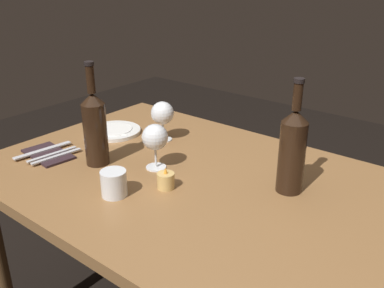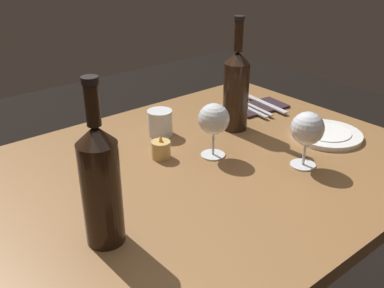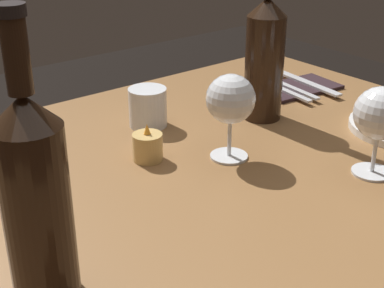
{
  "view_description": "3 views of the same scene",
  "coord_description": "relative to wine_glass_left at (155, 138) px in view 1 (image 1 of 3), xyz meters",
  "views": [
    {
      "loc": [
        -0.76,
        0.93,
        1.36
      ],
      "look_at": [
        0.01,
        -0.03,
        0.83
      ],
      "focal_mm": 40.12,
      "sensor_mm": 36.0,
      "label": 1
    },
    {
      "loc": [
        -0.6,
        -0.76,
        1.29
      ],
      "look_at": [
        0.03,
        0.01,
        0.8
      ],
      "focal_mm": 41.03,
      "sensor_mm": 36.0,
      "label": 2
    },
    {
      "loc": [
        -0.48,
        -0.62,
        1.18
      ],
      "look_at": [
        0.03,
        0.02,
        0.79
      ],
      "focal_mm": 52.62,
      "sensor_mm": 36.0,
      "label": 3
    }
  ],
  "objects": [
    {
      "name": "wine_bottle_second",
      "position": [
        0.17,
        0.09,
        0.02
      ],
      "size": [
        0.08,
        0.08,
        0.34
      ],
      "color": "black",
      "rests_on": "dining_table"
    },
    {
      "name": "table_knife",
      "position": [
        0.39,
        0.16,
        -0.09
      ],
      "size": [
        0.04,
        0.21,
        0.0
      ],
      "color": "silver",
      "rests_on": "folded_napkin"
    },
    {
      "name": "wine_glass_left",
      "position": [
        0.0,
        0.0,
        0.0
      ],
      "size": [
        0.08,
        0.08,
        0.15
      ],
      "color": "white",
      "rests_on": "dining_table"
    },
    {
      "name": "fork_inner",
      "position": [
        0.33,
        0.16,
        -0.09
      ],
      "size": [
        0.03,
        0.18,
        0.0
      ],
      "color": "silver",
      "rests_on": "folded_napkin"
    },
    {
      "name": "dinner_plate",
      "position": [
        0.34,
        -0.12,
        -0.1
      ],
      "size": [
        0.21,
        0.21,
        0.02
      ],
      "color": "white",
      "rests_on": "dining_table"
    },
    {
      "name": "wine_bottle",
      "position": [
        -0.4,
        -0.13,
        0.03
      ],
      "size": [
        0.08,
        0.08,
        0.34
      ],
      "color": "black",
      "rests_on": "dining_table"
    },
    {
      "name": "dining_table",
      "position": [
        -0.12,
        -0.02,
        -0.19
      ],
      "size": [
        1.3,
        0.9,
        0.74
      ],
      "color": "olive",
      "rests_on": "ground"
    },
    {
      "name": "folded_napkin",
      "position": [
        0.36,
        0.16,
        -0.1
      ],
      "size": [
        0.2,
        0.13,
        0.01
      ],
      "color": "#2D1E23",
      "rests_on": "dining_table"
    },
    {
      "name": "fork_outer",
      "position": [
        0.31,
        0.16,
        -0.09
      ],
      "size": [
        0.03,
        0.18,
        0.0
      ],
      "color": "silver",
      "rests_on": "folded_napkin"
    },
    {
      "name": "votive_candle",
      "position": [
        -0.11,
        0.08,
        -0.08
      ],
      "size": [
        0.05,
        0.05,
        0.07
      ],
      "color": "#DBB266",
      "rests_on": "dining_table"
    },
    {
      "name": "wine_glass_right",
      "position": [
        0.14,
        -0.19,
        -0.0
      ],
      "size": [
        0.09,
        0.09,
        0.15
      ],
      "color": "white",
      "rests_on": "dining_table"
    },
    {
      "name": "water_tumbler",
      "position": [
        -0.03,
        0.2,
        -0.07
      ],
      "size": [
        0.07,
        0.07,
        0.08
      ],
      "color": "white",
      "rests_on": "dining_table"
    }
  ]
}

